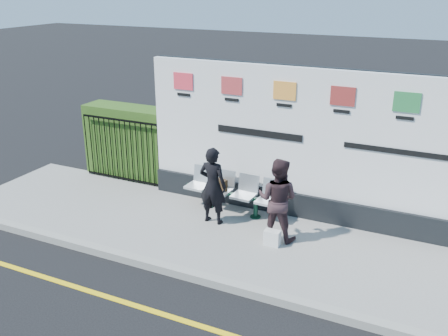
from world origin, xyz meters
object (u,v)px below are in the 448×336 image
Objects in this scene: billboard at (338,160)px; bench at (232,202)px; woman_right at (278,199)px; woman_left at (213,186)px.

billboard is 2.33m from bench.
billboard is 1.47m from woman_right.
woman_right reaches higher than bench.
woman_left is at bearing -154.44° from billboard.
woman_left is at bearing -102.17° from bench.
billboard is 5.12× the size of woman_right.
woman_right is (1.36, -0.09, 0.00)m from woman_left.
billboard is 5.15× the size of woman_left.
bench is (-2.01, -0.47, -1.08)m from billboard.
woman_right is at bearing 177.65° from woman_left.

